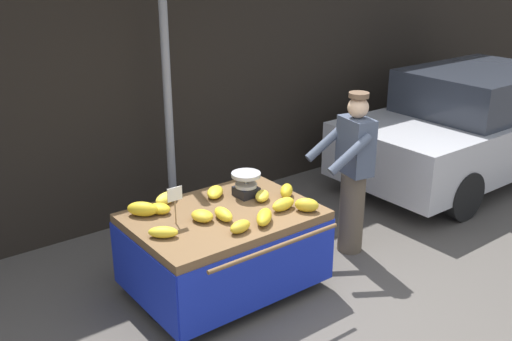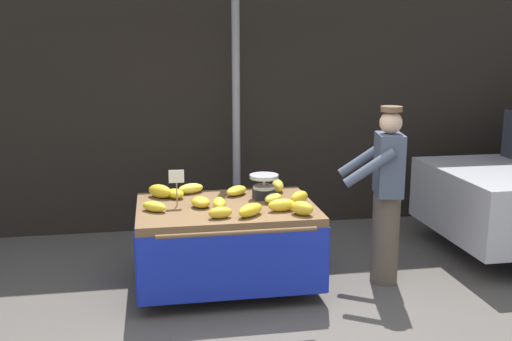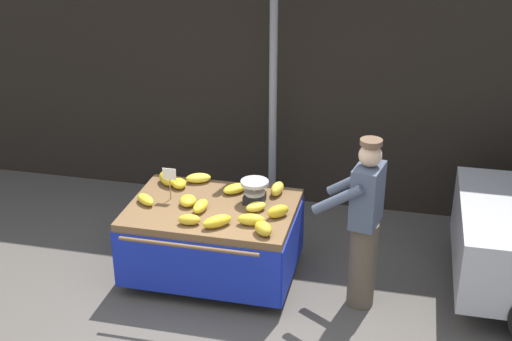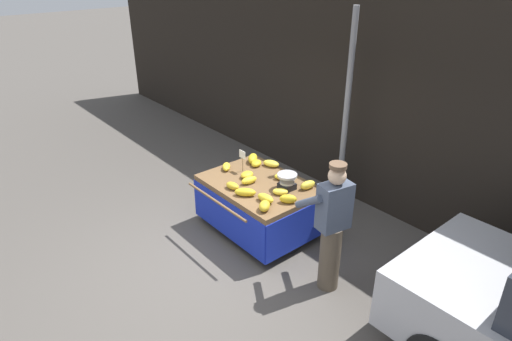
# 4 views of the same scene
# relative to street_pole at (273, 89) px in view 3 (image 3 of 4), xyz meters

# --- Properties ---
(back_wall) EXTENTS (16.00, 0.24, 3.42)m
(back_wall) POSITION_rel_street_pole_xyz_m (-0.06, 0.54, 0.13)
(back_wall) COLOR black
(back_wall) RESTS_ON ground
(street_pole) EXTENTS (0.09, 0.09, 3.16)m
(street_pole) POSITION_rel_street_pole_xyz_m (0.00, 0.00, 0.00)
(street_pole) COLOR gray
(street_pole) RESTS_ON ground
(banana_cart) EXTENTS (1.67, 1.38, 0.81)m
(banana_cart) POSITION_rel_street_pole_xyz_m (-0.30, -1.47, -0.98)
(banana_cart) COLOR brown
(banana_cart) RESTS_ON ground
(weighing_scale) EXTENTS (0.28, 0.28, 0.24)m
(weighing_scale) POSITION_rel_street_pole_xyz_m (0.09, -1.28, -0.65)
(weighing_scale) COLOR black
(weighing_scale) RESTS_ON banana_cart
(price_sign) EXTENTS (0.14, 0.01, 0.34)m
(price_sign) POSITION_rel_street_pole_xyz_m (-0.75, -1.41, -0.52)
(price_sign) COLOR #997A51
(price_sign) RESTS_ON banana_cart
(banana_bunch_0) EXTENTS (0.23, 0.25, 0.09)m
(banana_bunch_0) POSITION_rel_street_pole_xyz_m (-0.76, -1.13, -0.73)
(banana_bunch_0) COLOR gold
(banana_bunch_0) RESTS_ON banana_cart
(banana_bunch_1) EXTENTS (0.30, 0.30, 0.11)m
(banana_bunch_1) POSITION_rel_street_pole_xyz_m (-0.14, -1.85, -0.72)
(banana_bunch_1) COLOR gold
(banana_bunch_1) RESTS_ON banana_cart
(banana_bunch_2) EXTENTS (0.29, 0.29, 0.09)m
(banana_bunch_2) POSITION_rel_street_pole_xyz_m (-0.16, -1.12, -0.73)
(banana_bunch_2) COLOR yellow
(banana_bunch_2) RESTS_ON banana_cart
(banana_bunch_3) EXTENTS (0.30, 0.23, 0.10)m
(banana_bunch_3) POSITION_rel_street_pole_xyz_m (-0.60, -0.97, -0.72)
(banana_bunch_3) COLOR yellow
(banana_bunch_3) RESTS_ON banana_cart
(banana_bunch_4) EXTENTS (0.25, 0.26, 0.12)m
(banana_bunch_4) POSITION_rel_street_pole_xyz_m (0.31, -1.90, -0.71)
(banana_bunch_4) COLOR gold
(banana_bunch_4) RESTS_ON banana_cart
(banana_bunch_5) EXTENTS (0.23, 0.16, 0.10)m
(banana_bunch_5) POSITION_rel_street_pole_xyz_m (-0.40, -1.87, -0.72)
(banana_bunch_5) COLOR gold
(banana_bunch_5) RESTS_ON banana_cart
(banana_bunch_6) EXTENTS (0.27, 0.25, 0.09)m
(banana_bunch_6) POSITION_rel_street_pole_xyz_m (-0.96, -1.56, -0.73)
(banana_bunch_6) COLOR yellow
(banana_bunch_6) RESTS_ON banana_cart
(banana_bunch_7) EXTENTS (0.27, 0.15, 0.11)m
(banana_bunch_7) POSITION_rel_street_pole_xyz_m (0.16, -1.75, -0.72)
(banana_bunch_7) COLOR yellow
(banana_bunch_7) RESTS_ON banana_cart
(banana_bunch_8) EXTENTS (0.21, 0.24, 0.10)m
(banana_bunch_8) POSITION_rel_street_pole_xyz_m (-0.54, -1.50, -0.72)
(banana_bunch_8) COLOR gold
(banana_bunch_8) RESTS_ON banana_cart
(banana_bunch_9) EXTENTS (0.14, 0.26, 0.12)m
(banana_bunch_9) POSITION_rel_street_pole_xyz_m (0.27, -1.06, -0.71)
(banana_bunch_9) COLOR yellow
(banana_bunch_9) RESTS_ON banana_cart
(banana_bunch_10) EXTENTS (0.30, 0.30, 0.13)m
(banana_bunch_10) POSITION_rel_street_pole_xyz_m (-0.90, -1.09, -0.71)
(banana_bunch_10) COLOR gold
(banana_bunch_10) RESTS_ON banana_cart
(banana_bunch_11) EXTENTS (0.14, 0.26, 0.10)m
(banana_bunch_11) POSITION_rel_street_pole_xyz_m (-0.38, -1.59, -0.72)
(banana_bunch_11) COLOR yellow
(banana_bunch_11) RESTS_ON banana_cart
(banana_bunch_12) EXTENTS (0.24, 0.24, 0.09)m
(banana_bunch_12) POSITION_rel_street_pole_xyz_m (0.14, -1.46, -0.73)
(banana_bunch_12) COLOR yellow
(banana_bunch_12) RESTS_ON banana_cart
(banana_bunch_13) EXTENTS (0.25, 0.24, 0.12)m
(banana_bunch_13) POSITION_rel_street_pole_xyz_m (0.38, -1.54, -0.71)
(banana_bunch_13) COLOR gold
(banana_bunch_13) RESTS_ON banana_cart
(vendor_person) EXTENTS (0.64, 0.59, 1.71)m
(vendor_person) POSITION_rel_street_pole_xyz_m (1.20, -1.61, -0.71)
(vendor_person) COLOR brown
(vendor_person) RESTS_ON ground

